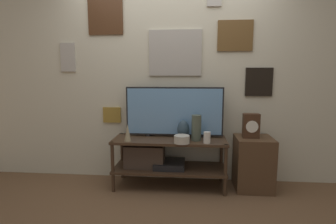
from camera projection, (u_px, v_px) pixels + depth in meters
name	position (u px, v px, depth m)	size (l,w,h in m)	color
ground_plane	(167.00, 196.00, 2.91)	(12.00, 12.00, 0.00)	brown
wall_back	(171.00, 73.00, 3.27)	(6.40, 0.08, 2.70)	beige
media_console	(160.00, 156.00, 3.14)	(1.33, 0.48, 0.59)	#422D1E
television	(174.00, 111.00, 3.16)	(1.17, 0.05, 0.61)	black
vase_urn_stoneware	(183.00, 130.00, 3.06)	(0.14, 0.12, 0.23)	#2D4251
vase_slim_bronze	(128.00, 133.00, 2.98)	(0.08, 0.08, 0.20)	tan
vase_tall_ceramic	(196.00, 128.00, 3.00)	(0.11, 0.11, 0.30)	#4C5647
vase_wide_bowl	(182.00, 139.00, 2.90)	(0.17, 0.17, 0.09)	beige
candle_jar	(207.00, 138.00, 2.89)	(0.08, 0.08, 0.13)	silver
side_table	(253.00, 163.00, 3.08)	(0.42, 0.42, 0.62)	#513823
mantel_clock	(251.00, 126.00, 3.00)	(0.18, 0.11, 0.28)	#422819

